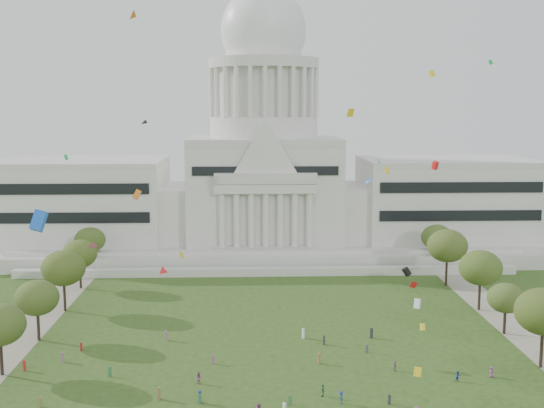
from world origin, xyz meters
TOP-DOWN VIEW (x-y plane):
  - capitol at (0.00, 113.59)m, footprint 160.00×64.50m
  - path_left at (-48.00, 30.00)m, footprint 8.00×160.00m
  - path_right at (48.00, 30.00)m, footprint 8.00×160.00m
  - row_tree_r_2 at (44.17, 17.44)m, footprint 9.55×9.55m
  - row_tree_l_3 at (-44.09, 33.92)m, footprint 8.12×8.12m
  - row_tree_r_3 at (44.40, 34.48)m, footprint 7.01×7.01m
  - row_tree_l_4 at (-44.08, 52.42)m, footprint 9.29×9.29m
  - row_tree_r_4 at (44.76, 50.04)m, footprint 9.19×9.19m
  - row_tree_l_5 at (-45.22, 71.01)m, footprint 8.33×8.33m
  - row_tree_r_5 at (43.49, 70.19)m, footprint 9.82×9.82m
  - row_tree_l_6 at (-46.87, 89.14)m, footprint 8.19×8.19m
  - row_tree_r_6 at (45.96, 88.13)m, footprint 8.42×8.42m
  - person_0 at (34.38, 13.54)m, footprint 0.85×1.01m
  - person_2 at (28.45, 11.98)m, footprint 0.95×0.76m
  - person_3 at (8.71, 4.60)m, footprint 0.70×1.26m
  - person_4 at (6.32, 7.17)m, footprint 0.64×1.14m
  - person_8 at (-12.75, 12.70)m, footprint 1.06×0.93m
  - person_10 at (19.38, 16.67)m, footprint 0.57×1.02m
  - distant_crowd at (-12.57, 15.03)m, footprint 60.95×40.81m
  - kite_swarm at (0.22, 6.52)m, footprint 80.59×100.01m

SIDE VIEW (x-z plane):
  - path_left at x=-48.00m, z-range 0.00..0.04m
  - path_right at x=48.00m, z-range 0.00..0.04m
  - person_2 at x=28.45m, z-range 0.00..1.70m
  - person_10 at x=19.38m, z-range 0.00..1.73m
  - distant_crowd at x=-12.57m, z-range -0.10..1.84m
  - person_0 at x=34.38m, z-range 0.00..1.75m
  - person_8 at x=-12.75m, z-range 0.00..1.86m
  - person_3 at x=8.71m, z-range 0.00..1.90m
  - person_4 at x=6.32m, z-range 0.00..1.92m
  - row_tree_r_3 at x=44.40m, z-range 2.09..12.07m
  - row_tree_l_3 at x=-44.09m, z-range 2.43..13.98m
  - row_tree_l_6 at x=-46.87m, z-range 2.45..14.09m
  - row_tree_l_5 at x=-45.22m, z-range 2.49..14.34m
  - row_tree_r_6 at x=45.96m, z-range 2.52..14.49m
  - row_tree_r_4 at x=44.76m, z-range 2.76..15.82m
  - row_tree_l_4 at x=-44.08m, z-range 2.79..16.00m
  - row_tree_r_2 at x=44.17m, z-range 2.87..16.45m
  - row_tree_r_5 at x=43.49m, z-range 2.95..16.91m
  - capitol at x=0.00m, z-range -23.35..67.95m
  - kite_swarm at x=0.22m, z-range -3.64..62.46m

